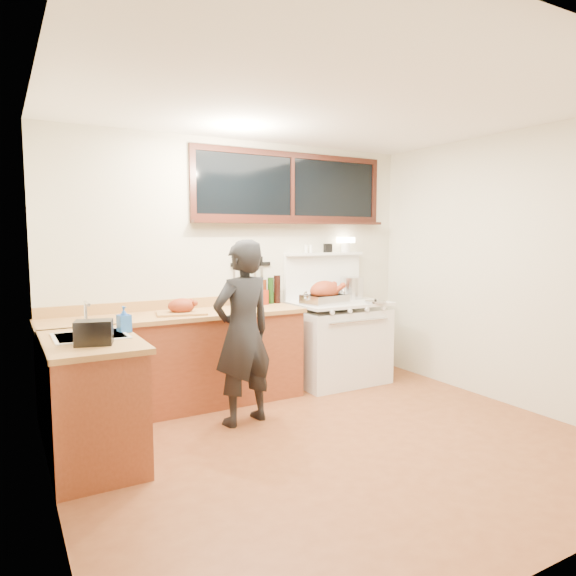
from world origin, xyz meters
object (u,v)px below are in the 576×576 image
cutting_board (182,308)px  roast_turkey (325,294)px  vintage_stove (338,340)px  man (243,333)px

cutting_board → roast_turkey: 1.54m
cutting_board → roast_turkey: (1.54, -0.09, 0.05)m
vintage_stove → man: vintage_stove is taller
man → cutting_board: (-0.34, 0.62, 0.16)m
vintage_stove → cutting_board: (-1.77, -0.01, 0.49)m
cutting_board → man: bearing=-61.7°
man → roast_turkey: (1.20, 0.54, 0.21)m
vintage_stove → cutting_board: bearing=-179.8°
vintage_stove → man: (-1.44, -0.63, 0.33)m
vintage_stove → man: bearing=-156.3°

